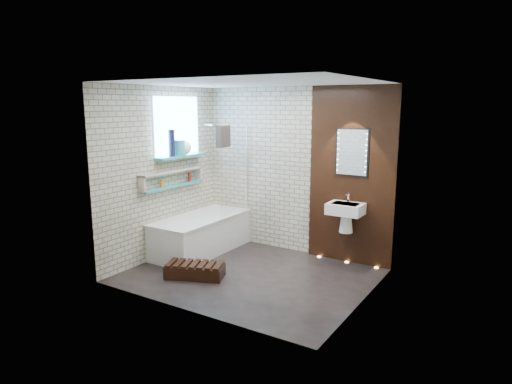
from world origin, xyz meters
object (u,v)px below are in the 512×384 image
Objects in this scene: bathtub at (201,234)px; walnut_step at (195,271)px; led_mirror at (352,152)px; bath_screen at (234,171)px; washbasin at (346,213)px.

walnut_step is (0.62, -0.92, -0.20)m from bathtub.
led_mirror is 2.78m from walnut_step.
led_mirror is (2.17, 0.78, 1.36)m from bathtub.
bath_screen is at bearing 51.10° from bathtub.
bathtub is at bearing -160.22° from led_mirror.
walnut_step is (-1.55, -1.70, -1.56)m from led_mirror.
washbasin reaches higher than walnut_step.
walnut_step is at bearing -78.74° from bath_screen.
bath_screen reaches higher than bathtub.
bath_screen reaches higher than walnut_step.
washbasin is 0.74× the size of walnut_step.
bath_screen is (0.35, 0.44, 0.99)m from bathtub.
washbasin is at bearing 44.83° from walnut_step.
led_mirror is at bearing 19.78° from bathtub.
led_mirror reaches higher than washbasin.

